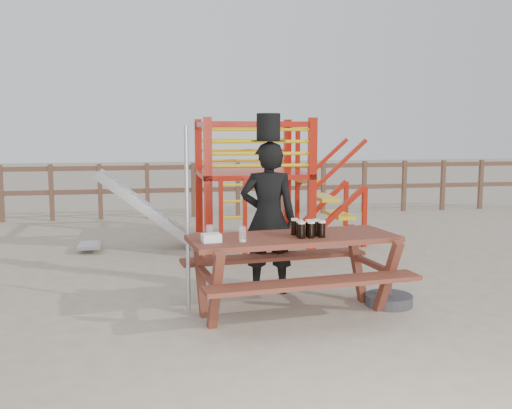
# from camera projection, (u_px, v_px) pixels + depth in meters

# --- Properties ---
(ground) EXTENTS (60.00, 60.00, 0.00)m
(ground) POSITION_uv_depth(u_px,v_px,m) (294.00, 314.00, 5.96)
(ground) COLOR tan
(ground) RESTS_ON ground
(back_fence) EXTENTS (15.09, 0.09, 1.20)m
(back_fence) POSITION_uv_depth(u_px,v_px,m) (216.00, 183.00, 12.69)
(back_fence) COLOR brown
(back_fence) RESTS_ON ground
(playground_fort) EXTENTS (4.71, 1.84, 2.10)m
(playground_fort) POSITION_uv_depth(u_px,v_px,m) (247.00, 182.00, 9.34)
(playground_fort) COLOR #B21A0B
(playground_fort) RESTS_ON ground
(picnic_table) EXTENTS (2.28, 1.70, 0.83)m
(picnic_table) POSITION_uv_depth(u_px,v_px,m) (293.00, 265.00, 5.90)
(picnic_table) COLOR brown
(picnic_table) RESTS_ON ground
(man_with_hat) EXTENTS (0.71, 0.52, 2.10)m
(man_with_hat) POSITION_uv_depth(u_px,v_px,m) (268.00, 214.00, 6.64)
(man_with_hat) COLOR black
(man_with_hat) RESTS_ON ground
(metal_pole) EXTENTS (0.04, 0.04, 1.96)m
(metal_pole) POSITION_uv_depth(u_px,v_px,m) (187.00, 220.00, 5.93)
(metal_pole) COLOR #B2B2B7
(metal_pole) RESTS_ON ground
(parasol_base) EXTENTS (0.51, 0.51, 0.22)m
(parasol_base) POSITION_uv_depth(u_px,v_px,m) (389.00, 300.00, 6.24)
(parasol_base) COLOR #333338
(parasol_base) RESTS_ON ground
(paper_bag) EXTENTS (0.20, 0.16, 0.08)m
(paper_bag) POSITION_uv_depth(u_px,v_px,m) (211.00, 238.00, 5.53)
(paper_bag) COLOR white
(paper_bag) RESTS_ON picnic_table
(stout_pints) EXTENTS (0.31, 0.28, 0.17)m
(stout_pints) POSITION_uv_depth(u_px,v_px,m) (308.00, 228.00, 5.80)
(stout_pints) COLOR black
(stout_pints) RESTS_ON picnic_table
(empty_glasses) EXTENTS (0.38, 0.21, 0.15)m
(empty_glasses) POSITION_uv_depth(u_px,v_px,m) (226.00, 234.00, 5.59)
(empty_glasses) COLOR silver
(empty_glasses) RESTS_ON picnic_table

